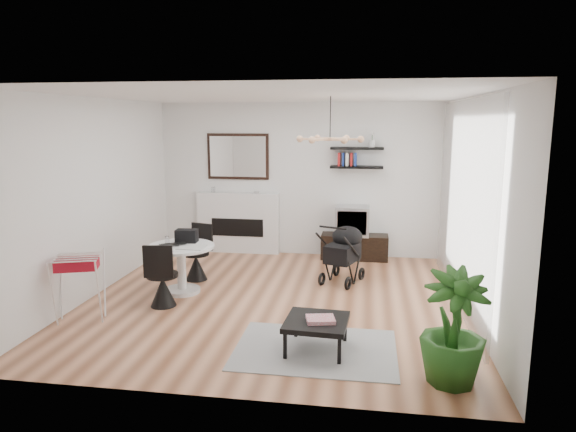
# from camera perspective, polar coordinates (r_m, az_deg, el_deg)

# --- Properties ---
(floor) EXTENTS (5.00, 5.00, 0.00)m
(floor) POSITION_cam_1_polar(r_m,az_deg,el_deg) (7.02, -1.54, -9.34)
(floor) COLOR brown
(floor) RESTS_ON ground
(ceiling) EXTENTS (5.00, 5.00, 0.00)m
(ceiling) POSITION_cam_1_polar(r_m,az_deg,el_deg) (6.60, -1.66, 13.25)
(ceiling) COLOR white
(ceiling) RESTS_ON wall_back
(wall_back) EXTENTS (5.00, 0.00, 5.00)m
(wall_back) POSITION_cam_1_polar(r_m,az_deg,el_deg) (9.13, 1.22, 4.05)
(wall_back) COLOR white
(wall_back) RESTS_ON floor
(wall_left) EXTENTS (0.00, 5.00, 5.00)m
(wall_left) POSITION_cam_1_polar(r_m,az_deg,el_deg) (7.54, -20.66, 1.96)
(wall_left) COLOR white
(wall_left) RESTS_ON floor
(wall_right) EXTENTS (0.00, 5.00, 5.00)m
(wall_right) POSITION_cam_1_polar(r_m,az_deg,el_deg) (6.70, 19.93, 1.00)
(wall_right) COLOR white
(wall_right) RESTS_ON floor
(sheer_curtain) EXTENTS (0.04, 3.60, 2.60)m
(sheer_curtain) POSITION_cam_1_polar(r_m,az_deg,el_deg) (6.88, 18.80, 1.30)
(sheer_curtain) COLOR white
(sheer_curtain) RESTS_ON wall_right
(fireplace) EXTENTS (1.50, 0.17, 2.16)m
(fireplace) POSITION_cam_1_polar(r_m,az_deg,el_deg) (9.36, -5.55, 0.05)
(fireplace) COLOR white
(fireplace) RESTS_ON floor
(shelf_lower) EXTENTS (0.90, 0.25, 0.04)m
(shelf_lower) POSITION_cam_1_polar(r_m,az_deg,el_deg) (8.90, 7.62, 5.41)
(shelf_lower) COLOR black
(shelf_lower) RESTS_ON wall_back
(shelf_upper) EXTENTS (0.90, 0.25, 0.04)m
(shelf_upper) POSITION_cam_1_polar(r_m,az_deg,el_deg) (8.87, 7.67, 7.46)
(shelf_upper) COLOR black
(shelf_upper) RESTS_ON wall_back
(pendant_lamp) EXTENTS (0.90, 0.90, 0.10)m
(pendant_lamp) POSITION_cam_1_polar(r_m,az_deg,el_deg) (6.81, 4.69, 8.52)
(pendant_lamp) COLOR tan
(pendant_lamp) RESTS_ON ceiling
(tv_console) EXTENTS (1.15, 0.40, 0.43)m
(tv_console) POSITION_cam_1_polar(r_m,az_deg,el_deg) (9.05, 7.39, -3.40)
(tv_console) COLOR black
(tv_console) RESTS_ON floor
(crt_tv) EXTENTS (0.58, 0.50, 0.50)m
(crt_tv) POSITION_cam_1_polar(r_m,az_deg,el_deg) (8.94, 7.15, -0.49)
(crt_tv) COLOR #B1B1B3
(crt_tv) RESTS_ON tv_console
(dining_table) EXTENTS (0.93, 0.93, 0.68)m
(dining_table) POSITION_cam_1_polar(r_m,az_deg,el_deg) (7.35, -11.77, -4.98)
(dining_table) COLOR white
(dining_table) RESTS_ON floor
(laptop) EXTENTS (0.43, 0.39, 0.03)m
(laptop) POSITION_cam_1_polar(r_m,az_deg,el_deg) (7.25, -12.60, -3.22)
(laptop) COLOR black
(laptop) RESTS_ON dining_table
(black_bag) EXTENTS (0.31, 0.20, 0.18)m
(black_bag) POSITION_cam_1_polar(r_m,az_deg,el_deg) (7.45, -11.19, -2.18)
(black_bag) COLOR black
(black_bag) RESTS_ON dining_table
(newspaper) EXTENTS (0.37, 0.31, 0.01)m
(newspaper) POSITION_cam_1_polar(r_m,az_deg,el_deg) (7.15, -10.65, -3.42)
(newspaper) COLOR beige
(newspaper) RESTS_ON dining_table
(drinking_glass) EXTENTS (0.06, 0.06, 0.10)m
(drinking_glass) POSITION_cam_1_polar(r_m,az_deg,el_deg) (7.46, -13.28, -2.58)
(drinking_glass) COLOR white
(drinking_glass) RESTS_ON dining_table
(chair_far) EXTENTS (0.43, 0.44, 0.84)m
(chair_far) POSITION_cam_1_polar(r_m,az_deg,el_deg) (7.94, -10.10, -5.09)
(chair_far) COLOR black
(chair_far) RESTS_ON floor
(chair_near) EXTENTS (0.42, 0.44, 0.86)m
(chair_near) POSITION_cam_1_polar(r_m,az_deg,el_deg) (6.91, -13.78, -7.59)
(chair_near) COLOR black
(chair_near) RESTS_ON floor
(drying_rack) EXTENTS (0.68, 0.66, 0.81)m
(drying_rack) POSITION_cam_1_polar(r_m,az_deg,el_deg) (6.69, -22.15, -7.31)
(drying_rack) COLOR white
(drying_rack) RESTS_ON floor
(stroller) EXTENTS (0.69, 0.85, 0.93)m
(stroller) POSITION_cam_1_polar(r_m,az_deg,el_deg) (7.75, 6.21, -4.39)
(stroller) COLOR black
(stroller) RESTS_ON floor
(rug) EXTENTS (1.70, 1.22, 0.01)m
(rug) POSITION_cam_1_polar(r_m,az_deg,el_deg) (5.62, 3.06, -14.58)
(rug) COLOR gray
(rug) RESTS_ON floor
(coffee_table) EXTENTS (0.68, 0.68, 0.33)m
(coffee_table) POSITION_cam_1_polar(r_m,az_deg,el_deg) (5.50, 3.18, -11.78)
(coffee_table) COLOR black
(coffee_table) RESTS_ON rug
(magazines) EXTENTS (0.33, 0.28, 0.04)m
(magazines) POSITION_cam_1_polar(r_m,az_deg,el_deg) (5.43, 3.63, -11.40)
(magazines) COLOR #CB3248
(magazines) RESTS_ON coffee_table
(potted_plant) EXTENTS (0.69, 0.69, 1.08)m
(potted_plant) POSITION_cam_1_polar(r_m,az_deg,el_deg) (5.01, 17.92, -11.73)
(potted_plant) COLOR #1F4F16
(potted_plant) RESTS_ON floor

